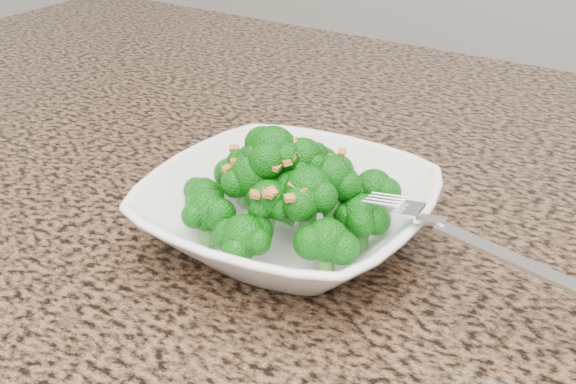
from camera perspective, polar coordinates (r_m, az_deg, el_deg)
The scene contains 5 objects.
granite_counter at distance 0.68m, azimuth 2.64°, elevation -2.02°, with size 1.64×1.04×0.03m, color brown.
bowl at distance 0.60m, azimuth 0.00°, elevation -1.80°, with size 0.23×0.23×0.06m, color white.
broccoli_pile at distance 0.57m, azimuth 0.00°, elevation 3.60°, with size 0.21×0.21×0.07m, color #0D640B, non-canonical shape.
garlic_topping at distance 0.56m, azimuth 0.00°, elevation 7.01°, with size 0.12×0.12×0.01m, color #C1762F, non-canonical shape.
fork at distance 0.53m, azimuth 11.62°, elevation -2.33°, with size 0.19×0.03×0.01m, color silver, non-canonical shape.
Camera 1 is at (0.29, -0.21, 1.23)m, focal length 45.00 mm.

